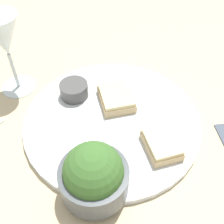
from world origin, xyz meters
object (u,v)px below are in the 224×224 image
salad_bowl (96,176)px  cheese_toast_far (162,144)px  cheese_toast_near (116,98)px  sauce_ramekin (74,89)px  wine_glass (4,39)px

salad_bowl → cheese_toast_far: salad_bowl is taller
cheese_toast_near → cheese_toast_far: 0.15m
sauce_ramekin → cheese_toast_near: sauce_ramekin is taller
wine_glass → cheese_toast_far: bearing=69.7°
salad_bowl → wine_glass: size_ratio=0.62×
salad_bowl → sauce_ramekin: size_ratio=1.85×
salad_bowl → cheese_toast_near: (-0.20, -0.00, -0.03)m
sauce_ramekin → cheese_toast_near: (0.00, 0.09, -0.01)m
cheese_toast_near → cheese_toast_far: size_ratio=1.11×
cheese_toast_near → wine_glass: size_ratio=0.57×
sauce_ramekin → wine_glass: wine_glass is taller
cheese_toast_near → wine_glass: (-0.02, -0.24, 0.10)m
cheese_toast_near → sauce_ramekin: bearing=-92.2°
sauce_ramekin → cheese_toast_far: sauce_ramekin is taller
cheese_toast_near → cheese_toast_far: bearing=44.5°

